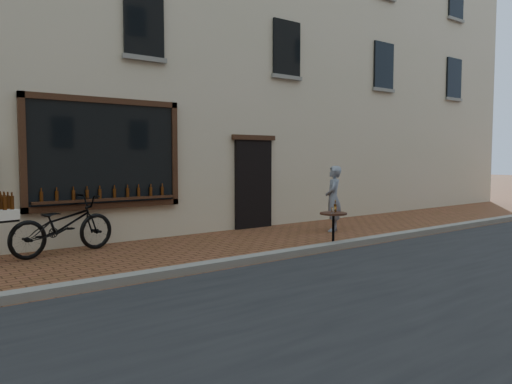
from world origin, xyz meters
TOP-DOWN VIEW (x-y plane):
  - ground at (0.00, 0.00)m, footprint 90.00×90.00m
  - kerb at (0.00, 0.20)m, footprint 90.00×0.25m
  - shop_building at (0.00, 6.50)m, footprint 28.00×6.20m
  - cargo_bicycle at (-2.97, 2.92)m, footprint 2.44×1.15m
  - bistro_table at (1.49, 0.35)m, footprint 0.53×0.53m
  - pedestrian at (3.05, 1.82)m, footprint 0.68×0.65m

SIDE VIEW (x-z plane):
  - ground at x=0.00m, z-range 0.00..0.00m
  - kerb at x=0.00m, z-range 0.00..0.12m
  - bistro_table at x=1.49m, z-range 0.03..0.95m
  - cargo_bicycle at x=-2.97m, z-range -0.03..1.12m
  - pedestrian at x=3.05m, z-range 0.00..1.57m
  - shop_building at x=0.00m, z-range 0.00..10.00m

